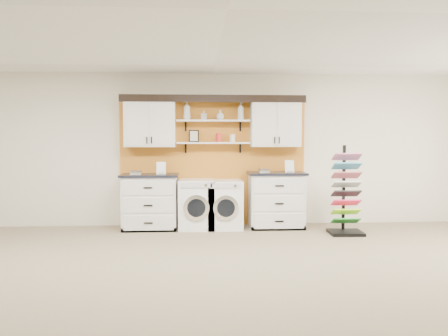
{
  "coord_description": "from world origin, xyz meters",
  "views": [
    {
      "loc": [
        -0.28,
        -4.1,
        1.6
      ],
      "look_at": [
        0.1,
        2.3,
        1.17
      ],
      "focal_mm": 35.0,
      "sensor_mm": 36.0,
      "label": 1
    }
  ],
  "objects": [
    {
      "name": "ceiling",
      "position": [
        0.0,
        0.0,
        2.8
      ],
      "size": [
        10.0,
        10.0,
        0.0
      ],
      "primitive_type": "plane",
      "rotation": [
        3.14,
        0.0,
        0.0
      ],
      "color": "white",
      "rests_on": "wall_back"
    },
    {
      "name": "accent_panel",
      "position": [
        0.0,
        3.96,
        1.2
      ],
      "size": [
        3.4,
        0.07,
        2.4
      ],
      "primitive_type": "cube",
      "color": "#BF7220",
      "rests_on": "wall_back"
    },
    {
      "name": "crown_molding",
      "position": [
        0.0,
        3.81,
        2.33
      ],
      "size": [
        3.3,
        0.41,
        0.13
      ],
      "color": "black",
      "rests_on": "wall_back"
    },
    {
      "name": "soap_bottle_a",
      "position": [
        -0.47,
        3.8,
        2.11
      ],
      "size": [
        0.18,
        0.18,
        0.33
      ],
      "primitive_type": "imported",
      "rotation": [
        0.0,
        0.0,
        2.63
      ],
      "color": "silver",
      "rests_on": "shelf_upper"
    },
    {
      "name": "shelf_lower",
      "position": [
        0.0,
        3.8,
        1.53
      ],
      "size": [
        1.32,
        0.28,
        0.03
      ],
      "primitive_type": "cube",
      "color": "silver",
      "rests_on": "wall_back"
    },
    {
      "name": "wall_back",
      "position": [
        0.0,
        4.0,
        1.4
      ],
      "size": [
        10.0,
        0.0,
        10.0
      ],
      "primitive_type": "plane",
      "rotation": [
        1.57,
        0.0,
        0.0
      ],
      "color": "silver",
      "rests_on": "floor"
    },
    {
      "name": "soap_bottle_b",
      "position": [
        -0.17,
        3.8,
        2.03
      ],
      "size": [
        0.11,
        0.11,
        0.17
      ],
      "primitive_type": "imported",
      "rotation": [
        0.0,
        0.0,
        2.51
      ],
      "color": "silver",
      "rests_on": "shelf_upper"
    },
    {
      "name": "soap_bottle_d",
      "position": [
        0.5,
        3.8,
        2.1
      ],
      "size": [
        0.17,
        0.17,
        0.32
      ],
      "primitive_type": "imported",
      "rotation": [
        0.0,
        0.0,
        2.16
      ],
      "color": "silver",
      "rests_on": "shelf_upper"
    },
    {
      "name": "soap_bottle_c",
      "position": [
        0.13,
        3.8,
        2.03
      ],
      "size": [
        0.15,
        0.15,
        0.18
      ],
      "primitive_type": "imported",
      "rotation": [
        0.0,
        0.0,
        4.81
      ],
      "color": "silver",
      "rests_on": "shelf_upper"
    },
    {
      "name": "base_cabinet_right",
      "position": [
        1.13,
        3.64,
        0.5
      ],
      "size": [
        1.03,
        0.66,
        1.0
      ],
      "color": "silver",
      "rests_on": "floor"
    },
    {
      "name": "washer",
      "position": [
        -0.31,
        3.64,
        0.44
      ],
      "size": [
        0.63,
        0.71,
        0.88
      ],
      "color": "white",
      "rests_on": "floor"
    },
    {
      "name": "sample_rack",
      "position": [
        2.2,
        3.03,
        0.49
      ],
      "size": [
        0.56,
        0.48,
        1.5
      ],
      "rotation": [
        0.0,
        0.0,
        -0.04
      ],
      "color": "black",
      "rests_on": "floor"
    },
    {
      "name": "floor",
      "position": [
        0.0,
        0.0,
        0.0
      ],
      "size": [
        10.0,
        10.0,
        0.0
      ],
      "primitive_type": "plane",
      "color": "#847359",
      "rests_on": "ground"
    },
    {
      "name": "upper_cabinet_right",
      "position": [
        1.13,
        3.79,
        1.88
      ],
      "size": [
        0.9,
        0.35,
        0.84
      ],
      "color": "silver",
      "rests_on": "wall_back"
    },
    {
      "name": "picture_frame",
      "position": [
        -0.35,
        3.85,
        1.66
      ],
      "size": [
        0.18,
        0.02,
        0.22
      ],
      "color": "black",
      "rests_on": "shelf_lower"
    },
    {
      "name": "canister_cream",
      "position": [
        0.35,
        3.8,
        1.61
      ],
      "size": [
        0.1,
        0.1,
        0.14
      ],
      "primitive_type": "cylinder",
      "color": "silver",
      "rests_on": "shelf_lower"
    },
    {
      "name": "canister_red",
      "position": [
        0.1,
        3.8,
        1.62
      ],
      "size": [
        0.11,
        0.11,
        0.16
      ],
      "primitive_type": "cylinder",
      "color": "red",
      "rests_on": "shelf_lower"
    },
    {
      "name": "upper_cabinet_left",
      "position": [
        -1.13,
        3.79,
        1.88
      ],
      "size": [
        0.9,
        0.35,
        0.84
      ],
      "color": "silver",
      "rests_on": "wall_back"
    },
    {
      "name": "dryer",
      "position": [
        0.2,
        3.64,
        0.43
      ],
      "size": [
        0.62,
        0.71,
        0.86
      ],
      "color": "white",
      "rests_on": "floor"
    },
    {
      "name": "base_cabinet_left",
      "position": [
        -1.13,
        3.64,
        0.49
      ],
      "size": [
        1.0,
        0.66,
        0.98
      ],
      "color": "silver",
      "rests_on": "floor"
    },
    {
      "name": "shelf_upper",
      "position": [
        0.0,
        3.8,
        1.93
      ],
      "size": [
        1.32,
        0.28,
        0.03
      ],
      "primitive_type": "cube",
      "color": "silver",
      "rests_on": "wall_back"
    }
  ]
}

